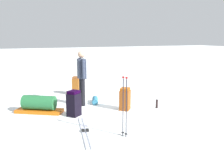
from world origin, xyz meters
name	(u,v)px	position (x,y,z in m)	size (l,w,h in m)	color
ground_plane	(112,106)	(0.00, 0.00, 0.00)	(80.00, 80.00, 0.00)	white
skier_standing	(82,75)	(-0.51, -0.80, 0.95)	(0.57, 0.25, 1.70)	black
ski_pair_near	(85,131)	(1.72, -1.41, 0.01)	(1.93, 0.56, 0.05)	silver
backpack_large_dark	(74,104)	(0.48, -1.33, 0.34)	(0.43, 0.43, 0.70)	black
backpack_bright	(125,99)	(0.50, 0.20, 0.32)	(0.42, 0.42, 0.65)	brown
backpack_small_spare	(76,86)	(-1.98, -0.58, 0.33)	(0.38, 0.36, 0.67)	brown
ski_poles_planted_near	(125,104)	(2.30, -0.71, 0.73)	(0.17, 0.10, 1.31)	black
gear_sled	(39,105)	(-0.23, -2.15, 0.22)	(1.09, 1.35, 0.49)	#D66011
sleeping_mat_rolled	(95,100)	(-0.57, -0.35, 0.09)	(0.18, 0.18, 0.55)	teal
thermos_bottle	(157,104)	(0.73, 1.16, 0.13)	(0.07, 0.07, 0.26)	black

